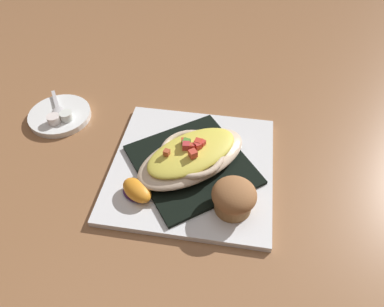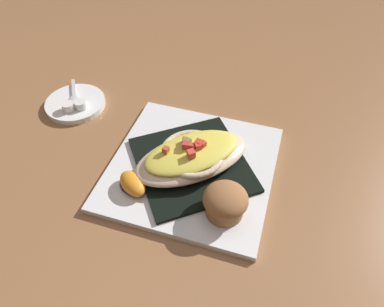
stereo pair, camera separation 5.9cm
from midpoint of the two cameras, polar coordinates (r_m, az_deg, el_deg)
ground_plane at (r=0.62m, az=-2.72°, el=-2.75°), size 2.60×2.60×0.00m
square_plate at (r=0.62m, az=-2.74°, el=-2.41°), size 0.33×0.33×0.01m
folded_napkin at (r=0.61m, az=-2.77°, el=-1.87°), size 0.24×0.24×0.01m
gratin_dish at (r=0.59m, az=-2.85°, el=-0.44°), size 0.22×0.19×0.05m
muffin at (r=0.54m, az=3.58°, el=-7.18°), size 0.07×0.07×0.05m
orange_garnish at (r=0.58m, az=-11.71°, el=-5.99°), size 0.06×0.07×0.03m
creamer_saucer at (r=0.77m, az=-22.44°, el=5.53°), size 0.12×0.12×0.01m
spoon at (r=0.77m, az=-22.71°, el=6.36°), size 0.04×0.09×0.01m
creamer_cup_0 at (r=0.74m, az=-23.37°, el=4.92°), size 0.02×0.02×0.02m
creamer_cup_1 at (r=0.74m, az=-21.62°, el=5.47°), size 0.02×0.02×0.02m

